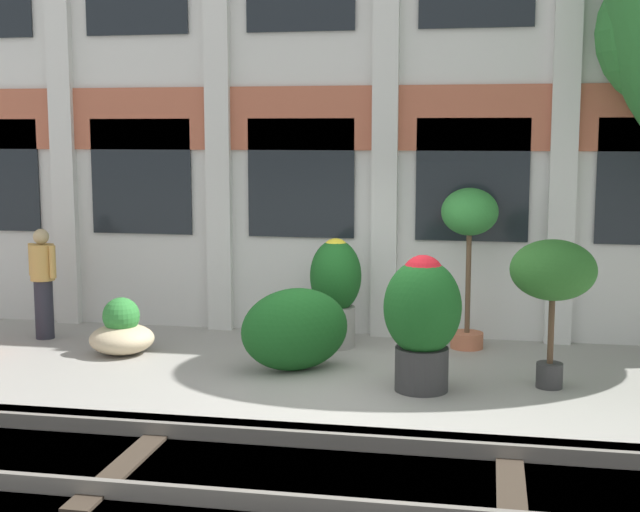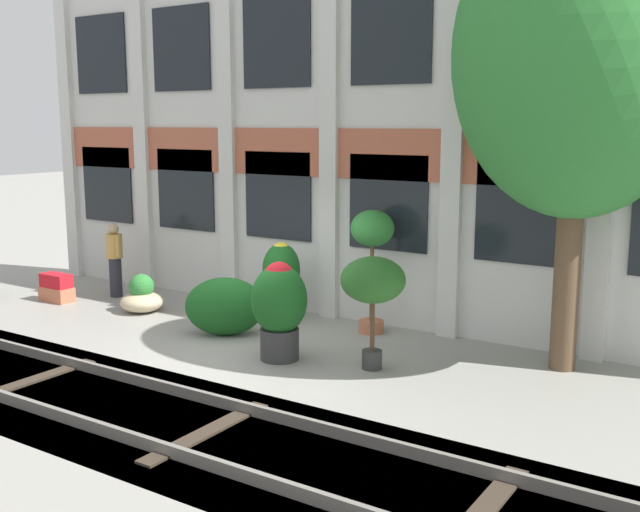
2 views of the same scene
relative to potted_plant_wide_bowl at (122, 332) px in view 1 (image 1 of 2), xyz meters
The scene contains 10 objects.
ground_plane 3.41m from the potted_plant_wide_bowl, 15.36° to the right, with size 80.00×80.00×0.00m, color gray.
apartment_facade 5.05m from the potted_plant_wide_bowl, 30.87° to the left, with size 14.90×0.64×7.20m.
rail_tracks 4.97m from the potted_plant_wide_bowl, 48.60° to the right, with size 22.54×2.80×0.43m.
potted_plant_wide_bowl is the anchor object (origin of this frame).
potted_plant_terracotta_small 4.82m from the potted_plant_wide_bowl, 14.66° to the left, with size 0.76×0.76×2.17m.
potted_plant_stone_basin 4.17m from the potted_plant_wide_bowl, 13.30° to the right, with size 0.88×0.88×1.55m.
potted_plant_glazed_jar 2.91m from the potted_plant_wide_bowl, 18.60° to the left, with size 0.70×0.70×1.49m.
potted_plant_low_pan 5.58m from the potted_plant_wide_bowl, ahead, with size 0.97×0.97×1.71m.
resident_by_doorway 1.66m from the potted_plant_wide_bowl, 156.35° to the left, with size 0.50×0.34×1.56m.
topiary_hedge 2.47m from the potted_plant_wide_bowl, ahead, with size 1.38×0.70×1.02m, color #19561E.
Camera 1 is at (1.45, -9.90, 2.92)m, focal length 50.00 mm.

